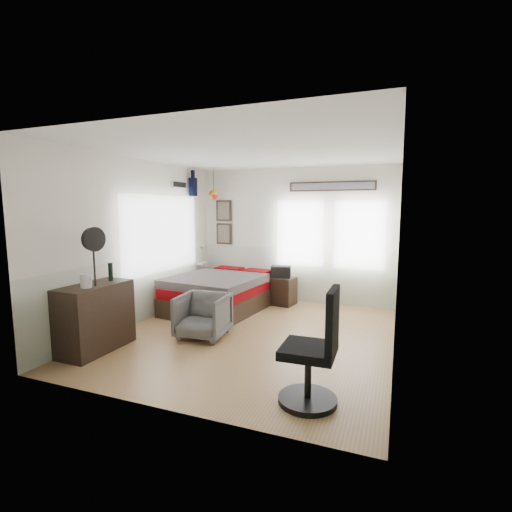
# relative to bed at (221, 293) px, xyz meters

# --- Properties ---
(ground_plane) EXTENTS (4.00, 4.50, 0.01)m
(ground_plane) POSITION_rel_bed_xyz_m (1.08, -1.12, -0.33)
(ground_plane) COLOR #A37C4F
(room_shell) EXTENTS (4.02, 4.52, 2.71)m
(room_shell) POSITION_rel_bed_xyz_m (1.00, -0.93, 1.29)
(room_shell) COLOR white
(room_shell) RESTS_ON ground_plane
(wall_decor) EXTENTS (3.55, 1.32, 1.44)m
(wall_decor) POSITION_rel_bed_xyz_m (-0.02, 0.84, 1.78)
(wall_decor) COLOR #352419
(wall_decor) RESTS_ON room_shell
(bed) EXTENTS (1.67, 2.21, 0.66)m
(bed) POSITION_rel_bed_xyz_m (0.00, 0.00, 0.00)
(bed) COLOR black
(bed) RESTS_ON ground_plane
(dresser) EXTENTS (0.48, 1.00, 0.90)m
(dresser) POSITION_rel_bed_xyz_m (-0.66, -2.43, 0.13)
(dresser) COLOR black
(dresser) RESTS_ON ground_plane
(armchair) EXTENTS (0.75, 0.76, 0.65)m
(armchair) POSITION_rel_bed_xyz_m (0.43, -1.47, 0.00)
(armchair) COLOR #575757
(armchair) RESTS_ON ground_plane
(nightstand) EXTENTS (0.60, 0.51, 0.54)m
(nightstand) POSITION_rel_bed_xyz_m (0.93, 0.77, -0.05)
(nightstand) COLOR black
(nightstand) RESTS_ON ground_plane
(task_chair) EXTENTS (0.58, 0.58, 1.16)m
(task_chair) POSITION_rel_bed_xyz_m (2.38, -2.75, 0.15)
(task_chair) COLOR black
(task_chair) RESTS_ON ground_plane
(kettle) EXTENTS (0.16, 0.14, 0.18)m
(kettle) POSITION_rel_bed_xyz_m (-0.59, -2.62, 0.67)
(kettle) COLOR silver
(kettle) RESTS_ON dresser
(bottle) EXTENTS (0.06, 0.06, 0.25)m
(bottle) POSITION_rel_bed_xyz_m (-0.63, -2.14, 0.70)
(bottle) COLOR black
(bottle) RESTS_ON dresser
(stand_fan) EXTENTS (0.13, 0.31, 0.77)m
(stand_fan) POSITION_rel_bed_xyz_m (-0.55, -2.50, 1.17)
(stand_fan) COLOR black
(stand_fan) RESTS_ON dresser
(black_bag) EXTENTS (0.43, 0.33, 0.22)m
(black_bag) POSITION_rel_bed_xyz_m (0.93, 0.77, 0.33)
(black_bag) COLOR black
(black_bag) RESTS_ON nightstand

